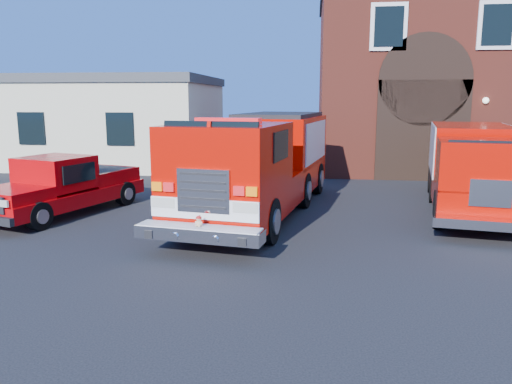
# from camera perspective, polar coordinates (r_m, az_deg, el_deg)

# --- Properties ---
(ground) EXTENTS (100.00, 100.00, 0.00)m
(ground) POSITION_cam_1_polar(r_m,az_deg,el_deg) (12.09, 0.65, -5.02)
(ground) COLOR black
(ground) RESTS_ON ground
(parking_stripe_mid) EXTENTS (0.12, 3.00, 0.01)m
(parking_stripe_mid) POSITION_cam_1_polar(r_m,az_deg,el_deg) (16.78, 24.85, -1.57)
(parking_stripe_mid) COLOR #DDBA0B
(parking_stripe_mid) RESTS_ON ground
(parking_stripe_far) EXTENTS (0.12, 3.00, 0.01)m
(parking_stripe_far) POSITION_cam_1_polar(r_m,az_deg,el_deg) (19.60, 22.15, 0.25)
(parking_stripe_far) COLOR #DDBA0B
(parking_stripe_far) RESTS_ON ground
(fire_station) EXTENTS (15.20, 10.20, 8.45)m
(fire_station) POSITION_cam_1_polar(r_m,az_deg,el_deg) (26.75, 24.02, 11.83)
(fire_station) COLOR maroon
(fire_station) RESTS_ON ground
(side_building) EXTENTS (10.20, 8.20, 4.35)m
(side_building) POSITION_cam_1_polar(r_m,az_deg,el_deg) (26.63, -16.13, 7.91)
(side_building) COLOR beige
(side_building) RESTS_ON ground
(fire_engine) EXTENTS (4.09, 9.48, 2.83)m
(fire_engine) POSITION_cam_1_polar(r_m,az_deg,el_deg) (14.35, 0.59, 3.43)
(fire_engine) COLOR black
(fire_engine) RESTS_ON ground
(pickup_truck) EXTENTS (3.30, 5.44, 1.68)m
(pickup_truck) POSITION_cam_1_polar(r_m,az_deg,el_deg) (15.24, -21.15, 0.58)
(pickup_truck) COLOR black
(pickup_truck) RESTS_ON ground
(secondary_truck) EXTENTS (3.71, 7.86, 2.45)m
(secondary_truck) POSITION_cam_1_polar(r_m,az_deg,el_deg) (15.98, 23.59, 2.81)
(secondary_truck) COLOR black
(secondary_truck) RESTS_ON ground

